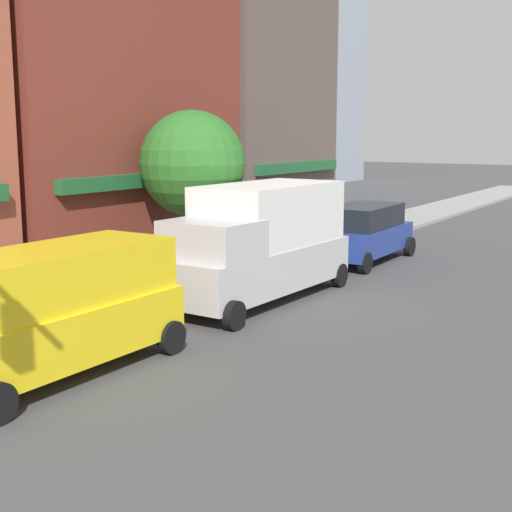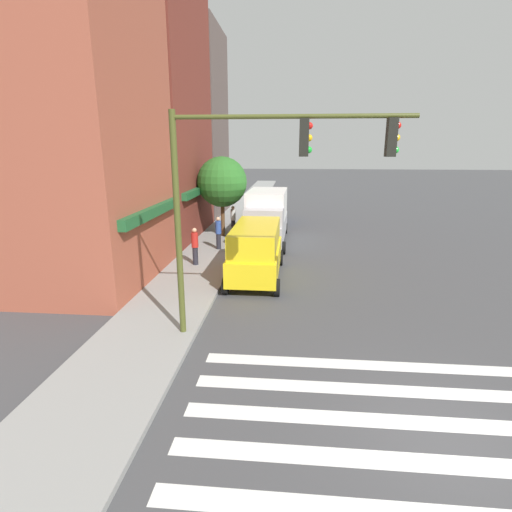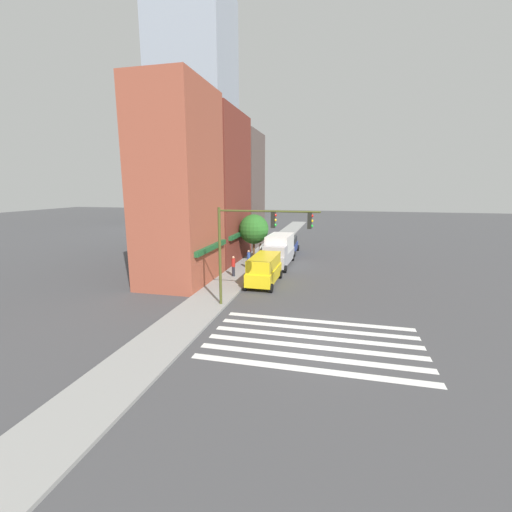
% 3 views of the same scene
% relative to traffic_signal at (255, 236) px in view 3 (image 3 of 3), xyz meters
% --- Properties ---
extents(ground_plane, '(200.00, 200.00, 0.00)m').
position_rel_traffic_signal_xyz_m(ground_plane, '(-4.03, -4.08, -4.78)').
color(ground_plane, '#424244').
extents(sidewalk_left, '(120.00, 3.00, 0.15)m').
position_rel_traffic_signal_xyz_m(sidewalk_left, '(-4.03, 3.42, -4.71)').
color(sidewalk_left, gray).
rests_on(sidewalk_left, ground_plane).
extents(crosswalk_stripes, '(6.06, 10.80, 0.01)m').
position_rel_traffic_signal_xyz_m(crosswalk_stripes, '(-4.03, -4.08, -4.78)').
color(crosswalk_stripes, silver).
rests_on(crosswalk_stripes, ground_plane).
extents(storefront_row, '(24.74, 5.30, 15.46)m').
position_rel_traffic_signal_xyz_m(storefront_row, '(13.40, 7.42, 2.74)').
color(storefront_row, '#9E4C38').
rests_on(storefront_row, ground_plane).
extents(tower_distant, '(14.13, 15.48, 46.36)m').
position_rel_traffic_signal_xyz_m(tower_distant, '(51.35, 25.66, 18.40)').
color(tower_distant, '#939EAD').
rests_on(tower_distant, ground_plane).
extents(traffic_signal, '(0.32, 6.41, 6.52)m').
position_rel_traffic_signal_xyz_m(traffic_signal, '(0.00, 0.00, 0.00)').
color(traffic_signal, '#474C1E').
rests_on(traffic_signal, ground_plane).
extents(van_yellow, '(5.01, 2.22, 2.34)m').
position_rel_traffic_signal_xyz_m(van_yellow, '(5.73, 0.62, -3.50)').
color(van_yellow, yellow).
rests_on(van_yellow, ground_plane).
extents(box_truck_silver, '(6.26, 2.42, 3.04)m').
position_rel_traffic_signal_xyz_m(box_truck_silver, '(12.69, 0.62, -3.20)').
color(box_truck_silver, '#B7B7BC').
rests_on(box_truck_silver, ground_plane).
extents(suv_blue, '(4.74, 2.12, 1.94)m').
position_rel_traffic_signal_xyz_m(suv_blue, '(19.39, 0.62, -3.75)').
color(suv_blue, navy).
rests_on(suv_blue, ground_plane).
extents(pedestrian_blue_shirt, '(0.32, 0.32, 1.77)m').
position_rel_traffic_signal_xyz_m(pedestrian_blue_shirt, '(10.12, 3.08, -3.71)').
color(pedestrian_blue_shirt, '#23232D').
rests_on(pedestrian_blue_shirt, sidewalk_left).
extents(pedestrian_red_jacket, '(0.32, 0.32, 1.77)m').
position_rel_traffic_signal_xyz_m(pedestrian_red_jacket, '(7.04, 3.63, -3.71)').
color(pedestrian_red_jacket, '#23232D').
rests_on(pedestrian_red_jacket, sidewalk_left).
extents(pedestrian_white_shirt, '(0.32, 0.32, 1.77)m').
position_rel_traffic_signal_xyz_m(pedestrian_white_shirt, '(14.32, 2.88, -3.71)').
color(pedestrian_white_shirt, '#23232D').
rests_on(pedestrian_white_shirt, sidewalk_left).
extents(street_tree, '(3.05, 3.05, 4.87)m').
position_rel_traffic_signal_xyz_m(street_tree, '(13.55, 3.42, -1.30)').
color(street_tree, brown).
rests_on(street_tree, sidewalk_left).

